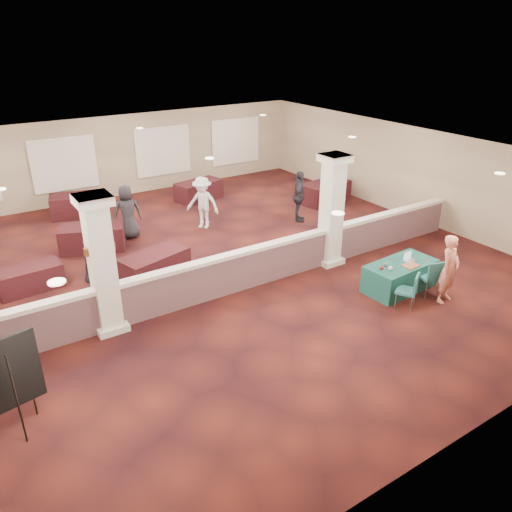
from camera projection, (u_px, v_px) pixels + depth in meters
ground at (214, 268)px, 14.32m from camera, size 16.00×16.00×0.00m
wall_back at (116, 157)px, 19.74m from camera, size 16.00×0.04×3.20m
wall_front at (463, 368)px, 7.56m from camera, size 16.00×0.04×3.20m
wall_right at (412, 173)px, 17.60m from camera, size 0.04×16.00×3.20m
ceiling at (210, 158)px, 12.98m from camera, size 16.00×16.00×0.02m
partition_wall at (241, 270)px, 12.94m from camera, size 15.60×0.28×1.10m
column_left at (102, 264)px, 10.76m from camera, size 0.72×0.72×3.20m
column_right at (332, 210)px, 13.97m from camera, size 0.72×0.72×3.20m
sconce_left at (86, 252)px, 10.47m from camera, size 0.12×0.12×0.18m
sconce_right at (113, 246)px, 10.75m from camera, size 0.12×0.12×0.18m
near_table at (400, 276)px, 13.04m from camera, size 1.99×1.09×0.74m
conf_chair_main at (432, 275)px, 12.64m from camera, size 0.60×0.61×0.97m
conf_chair_side at (410, 288)px, 12.06m from camera, size 0.63×0.63×0.93m
easel_board at (6, 376)px, 8.03m from camera, size 1.09×0.62×1.88m
woman at (449, 269)px, 12.27m from camera, size 0.70×0.54×1.76m
far_table_front_left at (30, 278)px, 13.02m from camera, size 1.65×0.91×0.65m
far_table_front_center at (155, 266)px, 13.57m from camera, size 2.03×1.40×0.75m
far_table_front_right at (325, 192)px, 19.51m from camera, size 2.08×1.24×0.80m
far_table_back_left at (92, 238)px, 15.36m from camera, size 2.11×1.57×0.77m
far_table_back_center at (79, 205)px, 18.12m from camera, size 2.15×1.44×0.80m
far_table_back_right at (199, 190)px, 19.83m from camera, size 1.98×1.29×0.74m
attendee_a at (95, 251)px, 13.41m from camera, size 0.88×0.70×1.61m
attendee_b at (203, 203)px, 16.84m from camera, size 1.11×1.22×1.78m
attendee_c at (299, 197)px, 17.40m from camera, size 1.07×1.13×1.80m
attendee_d at (127, 212)px, 16.02m from camera, size 0.96×0.66×1.77m
laptop_base at (411, 260)px, 13.01m from camera, size 0.35×0.25×0.02m
laptop_screen at (407, 255)px, 13.04m from camera, size 0.34×0.03×0.22m
screen_glow at (408, 255)px, 13.05m from camera, size 0.31×0.02×0.19m
knitting at (411, 266)px, 12.72m from camera, size 0.43×0.33×0.03m
yarn_cream at (390, 268)px, 12.49m from camera, size 0.11×0.11×0.11m
yarn_red at (382, 268)px, 12.52m from camera, size 0.10×0.10×0.10m
yarn_grey at (386, 264)px, 12.70m from camera, size 0.11×0.11×0.11m
scissors at (427, 260)px, 13.03m from camera, size 0.12×0.04×0.01m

